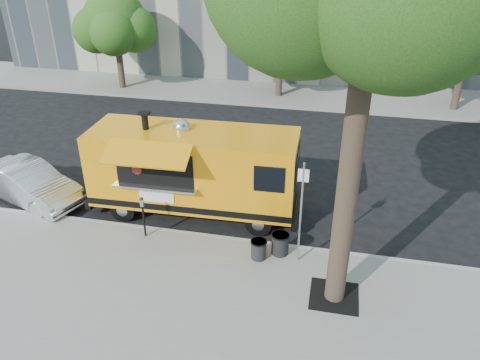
# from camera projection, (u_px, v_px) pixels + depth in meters

# --- Properties ---
(ground) EXTENTS (120.00, 120.00, 0.00)m
(ground) POSITION_uv_depth(u_px,v_px,m) (253.00, 227.00, 14.63)
(ground) COLOR black
(ground) RESTS_ON ground
(sidewalk) EXTENTS (60.00, 6.00, 0.15)m
(sidewalk) POSITION_uv_depth(u_px,v_px,m) (221.00, 317.00, 11.15)
(sidewalk) COLOR gray
(sidewalk) RESTS_ON ground
(curb) EXTENTS (60.00, 0.14, 0.16)m
(curb) POSITION_uv_depth(u_px,v_px,m) (247.00, 242.00, 13.79)
(curb) COLOR #999993
(curb) RESTS_ON ground
(far_sidewalk) EXTENTS (60.00, 5.00, 0.15)m
(far_sidewalk) POSITION_uv_depth(u_px,v_px,m) (298.00, 93.00, 26.20)
(far_sidewalk) COLOR gray
(far_sidewalk) RESTS_ON ground
(tree_well) EXTENTS (1.20, 1.20, 0.02)m
(tree_well) POSITION_uv_depth(u_px,v_px,m) (334.00, 296.00, 11.66)
(tree_well) COLOR black
(tree_well) RESTS_ON sidewalk
(far_tree_a) EXTENTS (3.42, 3.42, 5.36)m
(far_tree_a) POSITION_uv_depth(u_px,v_px,m) (115.00, 22.00, 25.27)
(far_tree_a) COLOR #33261C
(far_tree_a) RESTS_ON far_sidewalk
(far_tree_b) EXTENTS (3.60, 3.60, 5.50)m
(far_tree_b) POSITION_uv_depth(u_px,v_px,m) (281.00, 26.00, 23.91)
(far_tree_b) COLOR #33261C
(far_tree_b) RESTS_ON far_sidewalk
(far_tree_c) EXTENTS (3.24, 3.24, 5.21)m
(far_tree_c) POSITION_uv_depth(u_px,v_px,m) (470.00, 37.00, 22.03)
(far_tree_c) COLOR #33261C
(far_tree_c) RESTS_ON far_sidewalk
(sign_post) EXTENTS (0.28, 0.06, 3.00)m
(sign_post) POSITION_uv_depth(u_px,v_px,m) (301.00, 208.00, 12.13)
(sign_post) COLOR silver
(sign_post) RESTS_ON sidewalk
(parking_meter) EXTENTS (0.11, 0.11, 1.33)m
(parking_meter) POSITION_uv_depth(u_px,v_px,m) (143.00, 212.00, 13.56)
(parking_meter) COLOR black
(parking_meter) RESTS_ON sidewalk
(food_truck) EXTENTS (6.80, 3.25, 3.32)m
(food_truck) POSITION_uv_depth(u_px,v_px,m) (193.00, 169.00, 14.68)
(food_truck) COLOR orange
(food_truck) RESTS_ON ground
(sedan) EXTENTS (4.29, 2.69, 1.34)m
(sedan) POSITION_uv_depth(u_px,v_px,m) (29.00, 183.00, 15.74)
(sedan) COLOR silver
(sedan) RESTS_ON ground
(trash_bin_left) EXTENTS (0.46, 0.46, 0.56)m
(trash_bin_left) POSITION_uv_depth(u_px,v_px,m) (259.00, 249.00, 12.89)
(trash_bin_left) COLOR black
(trash_bin_left) RESTS_ON sidewalk
(trash_bin_right) EXTENTS (0.52, 0.52, 0.63)m
(trash_bin_right) POSITION_uv_depth(u_px,v_px,m) (280.00, 243.00, 13.06)
(trash_bin_right) COLOR black
(trash_bin_right) RESTS_ON sidewalk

